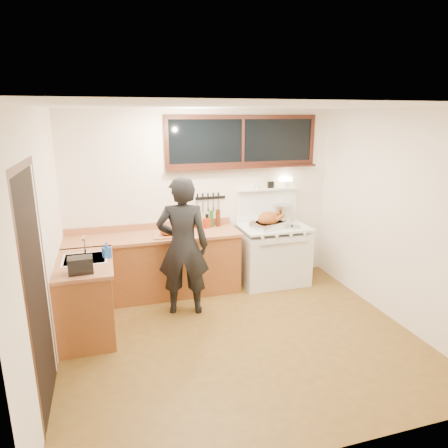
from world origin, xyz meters
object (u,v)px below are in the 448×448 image
object	(u,v)px
vintage_stove	(273,253)
cutting_board	(168,233)
man	(183,246)
roast_turkey	(269,222)

from	to	relation	value
vintage_stove	cutting_board	distance (m)	1.69
cutting_board	man	bearing A→B (deg)	-77.03
roast_turkey	cutting_board	bearing A→B (deg)	179.56
vintage_stove	man	distance (m)	1.67
man	cutting_board	world-z (taller)	man
man	roast_turkey	distance (m)	1.46
vintage_stove	cutting_board	xyz separation A→B (m)	(-1.61, -0.09, 0.49)
man	cutting_board	xyz separation A→B (m)	(-0.11, 0.49, 0.05)
man	vintage_stove	bearing A→B (deg)	21.10
vintage_stove	roast_turkey	world-z (taller)	vintage_stove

